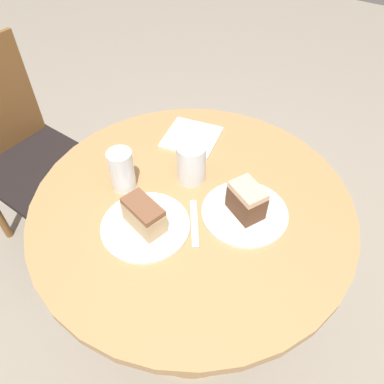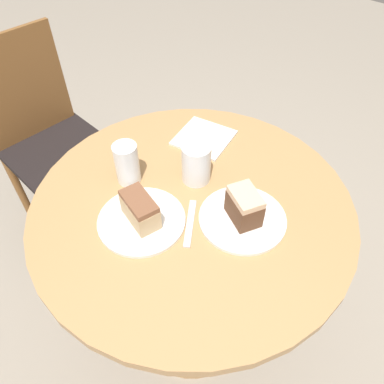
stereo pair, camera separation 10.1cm
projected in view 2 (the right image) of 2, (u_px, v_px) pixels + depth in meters
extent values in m
plane|color=gray|center=(192.00, 319.00, 1.59)|extent=(8.00, 8.00, 0.00)
cylinder|color=tan|center=(192.00, 318.00, 1.59)|extent=(0.48, 0.48, 0.03)
cylinder|color=tan|center=(192.00, 273.00, 1.32)|extent=(0.10, 0.10, 0.70)
cylinder|color=tan|center=(192.00, 205.00, 1.06)|extent=(0.90, 0.90, 0.03)
cylinder|color=brown|center=(63.00, 233.00, 1.64)|extent=(0.04, 0.04, 0.42)
cylinder|color=brown|center=(129.00, 189.00, 1.83)|extent=(0.04, 0.04, 0.42)
cylinder|color=brown|center=(19.00, 188.00, 1.83)|extent=(0.04, 0.04, 0.42)
cylinder|color=brown|center=(83.00, 152.00, 2.02)|extent=(0.04, 0.04, 0.42)
cube|color=black|center=(62.00, 154.00, 1.67)|extent=(0.45, 0.47, 0.03)
cube|color=brown|center=(21.00, 88.00, 1.59)|extent=(0.40, 0.05, 0.47)
cylinder|color=white|center=(242.00, 219.00, 1.00)|extent=(0.23, 0.23, 0.01)
cylinder|color=white|center=(142.00, 220.00, 0.99)|extent=(0.23, 0.23, 0.01)
cube|color=brown|center=(244.00, 208.00, 0.97)|extent=(0.10, 0.11, 0.07)
cube|color=beige|center=(246.00, 197.00, 0.93)|extent=(0.10, 0.11, 0.02)
cube|color=tan|center=(140.00, 211.00, 0.97)|extent=(0.09, 0.13, 0.06)
cube|color=brown|center=(139.00, 201.00, 0.94)|extent=(0.09, 0.12, 0.02)
cylinder|color=beige|center=(196.00, 168.00, 1.08)|extent=(0.07, 0.07, 0.09)
cylinder|color=white|center=(196.00, 163.00, 1.06)|extent=(0.08, 0.08, 0.12)
cylinder|color=silver|center=(128.00, 169.00, 1.08)|extent=(0.06, 0.06, 0.08)
cylinder|color=white|center=(127.00, 163.00, 1.06)|extent=(0.07, 0.07, 0.13)
cube|color=silver|center=(204.00, 138.00, 1.23)|extent=(0.20, 0.20, 0.01)
cube|color=silver|center=(190.00, 223.00, 0.99)|extent=(0.14, 0.10, 0.00)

